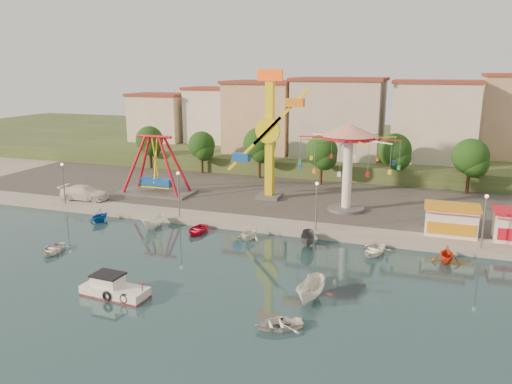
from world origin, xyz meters
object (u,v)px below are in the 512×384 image
at_px(skiff, 311,291).
at_px(rowboat_a, 53,249).
at_px(kamikaze_tower, 272,139).
at_px(van, 85,193).
at_px(wave_swinger, 348,148).
at_px(pirate_ship_ride, 156,166).
at_px(cabin_motorboat, 114,290).

bearing_deg(skiff, rowboat_a, -178.54).
height_order(kamikaze_tower, rowboat_a, kamikaze_tower).
bearing_deg(van, wave_swinger, -85.13).
relative_size(wave_swinger, skiff, 2.68).
relative_size(kamikaze_tower, van, 2.60).
distance_m(kamikaze_tower, van, 25.27).
distance_m(pirate_ship_ride, van, 9.80).
xyz_separation_m(pirate_ship_ride, kamikaze_tower, (15.63, 2.33, 4.06)).
bearing_deg(van, rowboat_a, -157.70).
height_order(rowboat_a, van, van).
xyz_separation_m(pirate_ship_ride, van, (-7.19, -6.01, -2.87)).
relative_size(wave_swinger, cabin_motorboat, 2.13).
xyz_separation_m(pirate_ship_ride, skiff, (26.92, -23.65, -3.56)).
xyz_separation_m(kamikaze_tower, van, (-22.82, -8.34, -6.94)).
relative_size(pirate_ship_ride, cabin_motorboat, 1.84).
relative_size(pirate_ship_ride, kamikaze_tower, 0.61).
height_order(cabin_motorboat, van, van).
xyz_separation_m(wave_swinger, skiff, (1.22, -23.77, -7.36)).
xyz_separation_m(wave_swinger, rowboat_a, (-24.54, -21.86, -7.83)).
xyz_separation_m(rowboat_a, van, (-8.35, 15.73, 1.16)).
xyz_separation_m(pirate_ship_ride, rowboat_a, (1.17, -21.74, -4.03)).
xyz_separation_m(skiff, van, (-34.11, 17.64, 0.69)).
relative_size(pirate_ship_ride, rowboat_a, 2.87).
bearing_deg(skiff, van, 158.36).
bearing_deg(rowboat_a, kamikaze_tower, 41.50).
distance_m(kamikaze_tower, cabin_motorboat, 31.39).
distance_m(rowboat_a, van, 17.85).
bearing_deg(van, kamikaze_tower, -75.60).
bearing_deg(rowboat_a, wave_swinger, 24.19).
bearing_deg(skiff, kamikaze_tower, 119.19).
distance_m(cabin_motorboat, rowboat_a, 12.63).
xyz_separation_m(wave_swinger, van, (-32.89, -6.13, -6.67)).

